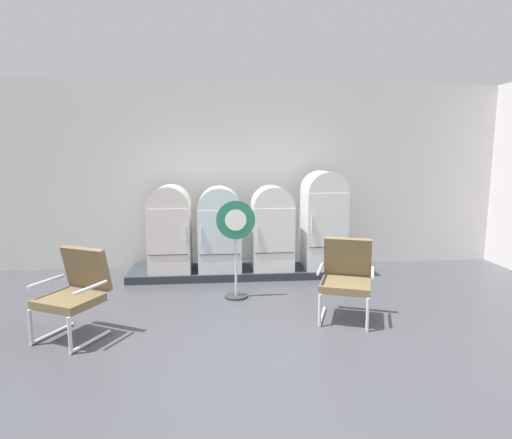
# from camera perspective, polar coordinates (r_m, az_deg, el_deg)

# --- Properties ---
(ground) EXTENTS (12.00, 10.00, 0.05)m
(ground) POSITION_cam_1_polar(r_m,az_deg,el_deg) (4.42, 1.88, -18.52)
(ground) COLOR #3F4045
(back_wall) EXTENTS (11.76, 0.12, 3.24)m
(back_wall) POSITION_cam_1_polar(r_m,az_deg,el_deg) (7.58, -1.50, 5.99)
(back_wall) COLOR silver
(back_wall) RESTS_ON ground
(display_plinth) EXTENTS (3.88, 0.95, 0.12)m
(display_plinth) POSITION_cam_1_polar(r_m,az_deg,el_deg) (7.20, -1.12, -6.84)
(display_plinth) COLOR #282F35
(display_plinth) RESTS_ON ground
(refrigerator_0) EXTENTS (0.66, 0.72, 1.38)m
(refrigerator_0) POSITION_cam_1_polar(r_m,az_deg,el_deg) (6.97, -11.49, -0.89)
(refrigerator_0) COLOR silver
(refrigerator_0) RESTS_ON display_plinth
(refrigerator_1) EXTENTS (0.69, 0.65, 1.36)m
(refrigerator_1) POSITION_cam_1_polar(r_m,az_deg,el_deg) (6.89, -4.93, -0.99)
(refrigerator_1) COLOR white
(refrigerator_1) RESTS_ON display_plinth
(refrigerator_2) EXTENTS (0.66, 0.62, 1.37)m
(refrigerator_2) POSITION_cam_1_polar(r_m,az_deg,el_deg) (6.94, 2.20, -0.84)
(refrigerator_2) COLOR white
(refrigerator_2) RESTS_ON display_plinth
(refrigerator_3) EXTENTS (0.66, 0.72, 1.60)m
(refrigerator_3) POSITION_cam_1_polar(r_m,az_deg,el_deg) (7.13, 9.07, 0.39)
(refrigerator_3) COLOR white
(refrigerator_3) RESTS_ON display_plinth
(armchair_left) EXTENTS (0.83, 0.85, 0.98)m
(armchair_left) POSITION_cam_1_polar(r_m,az_deg,el_deg) (5.10, -23.14, -8.66)
(armchair_left) COLOR silver
(armchair_left) RESTS_ON ground
(armchair_right) EXTENTS (0.79, 0.82, 0.98)m
(armchair_right) POSITION_cam_1_polar(r_m,az_deg,el_deg) (5.33, 12.05, -7.39)
(armchair_right) COLOR silver
(armchair_right) RESTS_ON ground
(sign_stand) EXTENTS (0.53, 0.32, 1.38)m
(sign_stand) POSITION_cam_1_polar(r_m,az_deg,el_deg) (5.88, -2.73, -3.84)
(sign_stand) COLOR #2D2D30
(sign_stand) RESTS_ON ground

